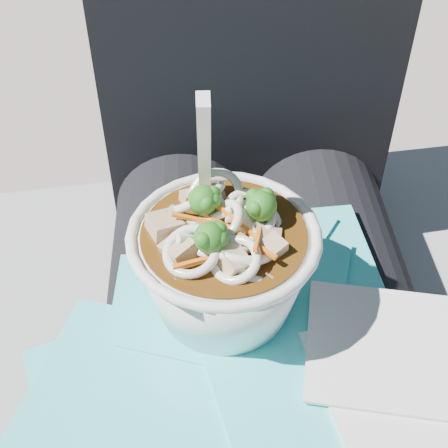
{
  "coord_description": "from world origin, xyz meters",
  "views": [
    {
      "loc": [
        -0.06,
        -0.37,
        1.04
      ],
      "look_at": [
        -0.04,
        -0.02,
        0.7
      ],
      "focal_mm": 50.0,
      "sensor_mm": 36.0,
      "label": 1
    }
  ],
  "objects_px": {
    "person_body": "(259,264)",
    "udon_bowl": "(224,259)",
    "lap": "(266,351)",
    "plastic_bag": "(242,344)",
    "stone_ledge": "(247,381)"
  },
  "relations": [
    {
      "from": "lap",
      "to": "person_body",
      "type": "height_order",
      "value": "person_body"
    },
    {
      "from": "lap",
      "to": "person_body",
      "type": "xyz_separation_m",
      "value": [
        -0.0,
        0.09,
        0.03
      ]
    },
    {
      "from": "stone_ledge",
      "to": "lap",
      "type": "distance_m",
      "value": 0.33
    },
    {
      "from": "person_body",
      "to": "udon_bowl",
      "type": "distance_m",
      "value": 0.17
    },
    {
      "from": "lap",
      "to": "person_body",
      "type": "distance_m",
      "value": 0.1
    },
    {
      "from": "stone_ledge",
      "to": "udon_bowl",
      "type": "height_order",
      "value": "udon_bowl"
    },
    {
      "from": "lap",
      "to": "udon_bowl",
      "type": "xyz_separation_m",
      "value": [
        -0.04,
        -0.02,
        0.16
      ]
    },
    {
      "from": "person_body",
      "to": "lap",
      "type": "bearing_deg",
      "value": -90.0
    },
    {
      "from": "stone_ledge",
      "to": "plastic_bag",
      "type": "distance_m",
      "value": 0.44
    },
    {
      "from": "person_body",
      "to": "udon_bowl",
      "type": "height_order",
      "value": "person_body"
    },
    {
      "from": "plastic_bag",
      "to": "lap",
      "type": "bearing_deg",
      "value": 60.72
    },
    {
      "from": "lap",
      "to": "person_body",
      "type": "relative_size",
      "value": 0.49
    },
    {
      "from": "person_body",
      "to": "udon_bowl",
      "type": "relative_size",
      "value": 4.77
    },
    {
      "from": "stone_ledge",
      "to": "lap",
      "type": "bearing_deg",
      "value": -90.0
    },
    {
      "from": "stone_ledge",
      "to": "plastic_bag",
      "type": "height_order",
      "value": "plastic_bag"
    }
  ]
}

